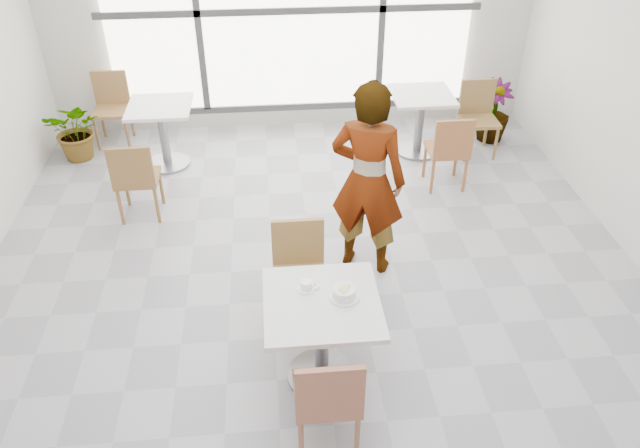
{
  "coord_description": "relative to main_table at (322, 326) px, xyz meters",
  "views": [
    {
      "loc": [
        -0.34,
        -3.99,
        3.58
      ],
      "look_at": [
        0.0,
        -0.3,
        1.0
      ],
      "focal_mm": 34.48,
      "sensor_mm": 36.0,
      "label": 1
    }
  ],
  "objects": [
    {
      "name": "floor",
      "position": [
        0.04,
        0.87,
        -0.52
      ],
      "size": [
        7.0,
        7.0,
        0.0
      ],
      "primitive_type": "plane",
      "color": "#9E9EA5",
      "rests_on": "ground"
    },
    {
      "name": "wall_back",
      "position": [
        0.04,
        4.37,
        0.98
      ],
      "size": [
        6.0,
        0.0,
        6.0
      ],
      "primitive_type": "plane",
      "rotation": [
        1.57,
        0.0,
        0.0
      ],
      "color": "silver",
      "rests_on": "ground"
    },
    {
      "name": "window",
      "position": [
        0.04,
        4.3,
        0.98
      ],
      "size": [
        4.6,
        0.07,
        2.52
      ],
      "color": "white",
      "rests_on": "ground"
    },
    {
      "name": "main_table",
      "position": [
        0.0,
        0.0,
        0.0
      ],
      "size": [
        0.8,
        0.8,
        0.75
      ],
      "color": "silver",
      "rests_on": "ground"
    },
    {
      "name": "chair_near",
      "position": [
        -0.02,
        -0.61,
        -0.02
      ],
      "size": [
        0.42,
        0.42,
        0.87
      ],
      "rotation": [
        0.0,
        0.0,
        3.14
      ],
      "color": "#9A5D47",
      "rests_on": "ground"
    },
    {
      "name": "chair_far",
      "position": [
        -0.11,
        0.72,
        -0.02
      ],
      "size": [
        0.42,
        0.42,
        0.87
      ],
      "color": "olive",
      "rests_on": "ground"
    },
    {
      "name": "oatmeal_bowl",
      "position": [
        0.16,
        0.03,
        0.27
      ],
      "size": [
        0.21,
        0.21,
        0.1
      ],
      "color": "white",
      "rests_on": "main_table"
    },
    {
      "name": "coffee_cup",
      "position": [
        -0.09,
        0.14,
        0.26
      ],
      "size": [
        0.16,
        0.13,
        0.07
      ],
      "color": "white",
      "rests_on": "main_table"
    },
    {
      "name": "person",
      "position": [
        0.52,
        1.32,
        0.37
      ],
      "size": [
        0.77,
        0.65,
        1.79
      ],
      "primitive_type": "imported",
      "rotation": [
        0.0,
        0.0,
        2.74
      ],
      "color": "black",
      "rests_on": "ground"
    },
    {
      "name": "bg_table_left",
      "position": [
        -1.51,
        3.4,
        -0.04
      ],
      "size": [
        0.7,
        0.7,
        0.75
      ],
      "color": "white",
      "rests_on": "ground"
    },
    {
      "name": "bg_table_right",
      "position": [
        1.5,
        3.44,
        -0.04
      ],
      "size": [
        0.7,
        0.7,
        0.75
      ],
      "color": "silver",
      "rests_on": "ground"
    },
    {
      "name": "bg_chair_left_near",
      "position": [
        -1.64,
        2.27,
        -0.02
      ],
      "size": [
        0.42,
        0.42,
        0.87
      ],
      "rotation": [
        0.0,
        0.0,
        3.14
      ],
      "color": "olive",
      "rests_on": "ground"
    },
    {
      "name": "bg_chair_left_far",
      "position": [
        -2.2,
        4.1,
        -0.02
      ],
      "size": [
        0.42,
        0.42,
        0.87
      ],
      "color": "#9C6F42",
      "rests_on": "ground"
    },
    {
      "name": "bg_chair_right_near",
      "position": [
        1.62,
        2.57,
        -0.02
      ],
      "size": [
        0.42,
        0.42,
        0.87
      ],
      "rotation": [
        0.0,
        0.0,
        3.14
      ],
      "color": "#A06237",
      "rests_on": "ground"
    },
    {
      "name": "bg_chair_right_far",
      "position": [
        2.19,
        3.42,
        -0.02
      ],
      "size": [
        0.42,
        0.42,
        0.87
      ],
      "color": "olive",
      "rests_on": "ground"
    },
    {
      "name": "plant_left",
      "position": [
        -2.54,
        3.67,
        -0.16
      ],
      "size": [
        0.72,
        0.65,
        0.73
      ],
      "primitive_type": "imported",
      "rotation": [
        0.0,
        0.0,
        -0.13
      ],
      "color": "#5A7F42",
      "rests_on": "ground"
    },
    {
      "name": "plant_right",
      "position": [
        2.49,
        3.68,
        -0.14
      ],
      "size": [
        0.47,
        0.47,
        0.77
      ],
      "primitive_type": "imported",
      "rotation": [
        0.0,
        0.0,
        0.09
      ],
      "color": "#527A3F",
      "rests_on": "ground"
    }
  ]
}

